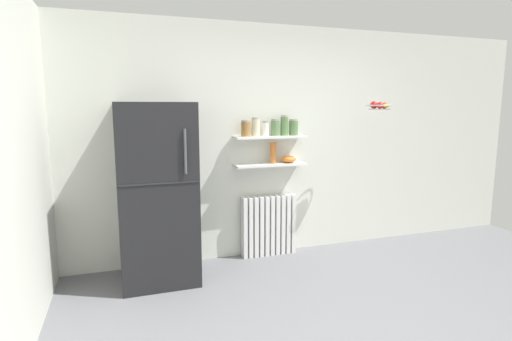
% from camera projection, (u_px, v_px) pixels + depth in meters
% --- Properties ---
extents(ground_plane, '(7.04, 7.04, 0.00)m').
position_uv_depth(ground_plane, '(325.00, 313.00, 3.35)').
color(ground_plane, slate).
extents(back_wall, '(7.04, 0.10, 2.60)m').
position_uv_depth(back_wall, '(263.00, 142.00, 4.60)').
color(back_wall, silver).
rests_on(back_wall, ground_plane).
extents(side_wall_left, '(0.10, 4.80, 2.60)m').
position_uv_depth(side_wall_left, '(4.00, 170.00, 2.52)').
color(side_wall_left, silver).
rests_on(side_wall_left, ground_plane).
extents(refrigerator, '(0.72, 0.73, 1.74)m').
position_uv_depth(refrigerator, '(157.00, 193.00, 3.89)').
color(refrigerator, black).
rests_on(refrigerator, ground_plane).
extents(radiator, '(0.63, 0.12, 0.69)m').
position_uv_depth(radiator, '(269.00, 225.00, 4.63)').
color(radiator, white).
rests_on(radiator, ground_plane).
extents(wall_shelf_lower, '(0.82, 0.22, 0.02)m').
position_uv_depth(wall_shelf_lower, '(270.00, 165.00, 4.49)').
color(wall_shelf_lower, white).
extents(wall_shelf_upper, '(0.82, 0.22, 0.02)m').
position_uv_depth(wall_shelf_upper, '(270.00, 137.00, 4.44)').
color(wall_shelf_upper, white).
extents(storage_jar_0, '(0.10, 0.10, 0.18)m').
position_uv_depth(storage_jar_0, '(246.00, 128.00, 4.34)').
color(storage_jar_0, olive).
rests_on(storage_jar_0, wall_shelf_upper).
extents(storage_jar_1, '(0.09, 0.09, 0.20)m').
position_uv_depth(storage_jar_1, '(256.00, 127.00, 4.37)').
color(storage_jar_1, beige).
rests_on(storage_jar_1, wall_shelf_upper).
extents(storage_jar_2, '(0.08, 0.08, 0.17)m').
position_uv_depth(storage_jar_2, '(265.00, 129.00, 4.41)').
color(storage_jar_2, silver).
rests_on(storage_jar_2, wall_shelf_upper).
extents(storage_jar_3, '(0.09, 0.09, 0.19)m').
position_uv_depth(storage_jar_3, '(275.00, 127.00, 4.44)').
color(storage_jar_3, '#5B7F4C').
rests_on(storage_jar_3, wall_shelf_upper).
extents(storage_jar_4, '(0.09, 0.09, 0.23)m').
position_uv_depth(storage_jar_4, '(284.00, 126.00, 4.48)').
color(storage_jar_4, '#5B7F4C').
rests_on(storage_jar_4, wall_shelf_upper).
extents(storage_jar_5, '(0.10, 0.10, 0.18)m').
position_uv_depth(storage_jar_5, '(294.00, 127.00, 4.52)').
color(storage_jar_5, '#5B7F4C').
rests_on(storage_jar_5, wall_shelf_upper).
extents(vase, '(0.07, 0.07, 0.24)m').
position_uv_depth(vase, '(273.00, 153.00, 4.48)').
color(vase, '#CC7033').
rests_on(vase, wall_shelf_lower).
extents(shelf_bowl, '(0.18, 0.18, 0.08)m').
position_uv_depth(shelf_bowl, '(288.00, 159.00, 4.55)').
color(shelf_bowl, orange).
rests_on(shelf_bowl, wall_shelf_lower).
extents(hanging_fruit_basket, '(0.29, 0.29, 0.09)m').
position_uv_depth(hanging_fruit_basket, '(379.00, 106.00, 4.45)').
color(hanging_fruit_basket, '#B2B2B7').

